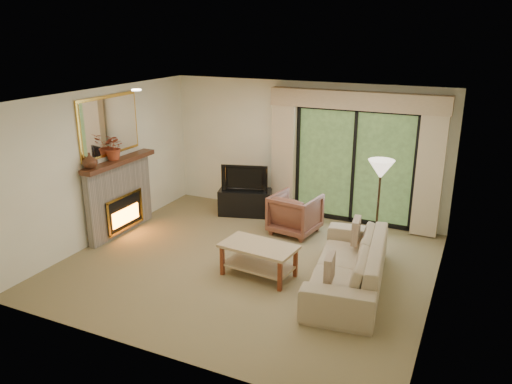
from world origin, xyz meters
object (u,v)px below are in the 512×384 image
at_px(armchair, 295,214).
at_px(sofa, 349,264).
at_px(media_console, 245,202).
at_px(coffee_table, 259,260).

height_order(armchair, sofa, armchair).
xyz_separation_m(media_console, sofa, (2.60, -1.99, 0.09)).
bearing_deg(media_console, coffee_table, -75.68).
relative_size(armchair, sofa, 0.33).
height_order(media_console, armchair, armchair).
distance_m(armchair, sofa, 2.06).
height_order(media_console, sofa, sofa).
distance_m(armchair, coffee_table, 1.78).
bearing_deg(sofa, coffee_table, -86.35).
bearing_deg(armchair, coffee_table, 101.19).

